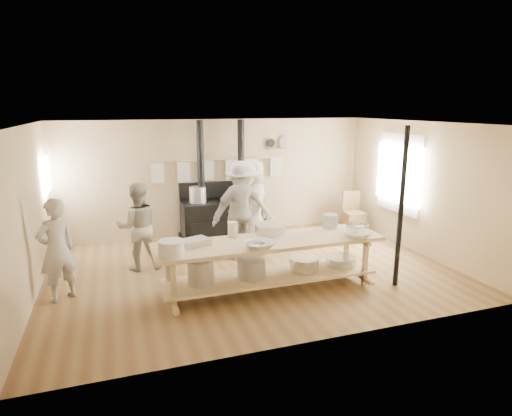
{
  "coord_description": "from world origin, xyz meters",
  "views": [
    {
      "loc": [
        -2.22,
        -6.86,
        2.89
      ],
      "look_at": [
        0.14,
        0.2,
        1.1
      ],
      "focal_mm": 30.0,
      "sensor_mm": 36.0,
      "label": 1
    }
  ],
  "objects_px": {
    "stove": "(222,215)",
    "cook_by_window": "(243,209)",
    "cook_center": "(251,206)",
    "prep_table": "(269,260)",
    "cook_far_left": "(57,250)",
    "cook_left": "(138,227)",
    "roasting_pan": "(194,242)",
    "cook_right": "(240,213)",
    "chair": "(353,220)"
  },
  "relations": [
    {
      "from": "prep_table",
      "to": "cook_by_window",
      "type": "height_order",
      "value": "cook_by_window"
    },
    {
      "from": "cook_center",
      "to": "roasting_pan",
      "type": "xyz_separation_m",
      "value": [
        -1.47,
        -1.78,
        -0.04
      ]
    },
    {
      "from": "prep_table",
      "to": "cook_left",
      "type": "xyz_separation_m",
      "value": [
        -1.88,
        1.64,
        0.27
      ]
    },
    {
      "from": "cook_center",
      "to": "chair",
      "type": "xyz_separation_m",
      "value": [
        2.73,
        0.63,
        -0.67
      ]
    },
    {
      "from": "cook_center",
      "to": "chair",
      "type": "bearing_deg",
      "value": 169.64
    },
    {
      "from": "chair",
      "to": "roasting_pan",
      "type": "height_order",
      "value": "roasting_pan"
    },
    {
      "from": "cook_far_left",
      "to": "roasting_pan",
      "type": "relative_size",
      "value": 3.69
    },
    {
      "from": "roasting_pan",
      "to": "chair",
      "type": "bearing_deg",
      "value": 29.82
    },
    {
      "from": "cook_by_window",
      "to": "roasting_pan",
      "type": "height_order",
      "value": "cook_by_window"
    },
    {
      "from": "cook_left",
      "to": "cook_by_window",
      "type": "xyz_separation_m",
      "value": [
        1.98,
        0.1,
        0.15
      ]
    },
    {
      "from": "stove",
      "to": "prep_table",
      "type": "bearing_deg",
      "value": -90.04
    },
    {
      "from": "stove",
      "to": "chair",
      "type": "distance_m",
      "value": 3.09
    },
    {
      "from": "stove",
      "to": "cook_by_window",
      "type": "bearing_deg",
      "value": -85.33
    },
    {
      "from": "cook_far_left",
      "to": "roasting_pan",
      "type": "xyz_separation_m",
      "value": [
        1.96,
        -0.61,
        0.11
      ]
    },
    {
      "from": "cook_left",
      "to": "cook_center",
      "type": "xyz_separation_m",
      "value": [
        2.2,
        0.25,
        0.15
      ]
    },
    {
      "from": "stove",
      "to": "cook_far_left",
      "type": "distance_m",
      "value": 3.88
    },
    {
      "from": "cook_far_left",
      "to": "cook_left",
      "type": "height_order",
      "value": "cook_far_left"
    },
    {
      "from": "cook_left",
      "to": "roasting_pan",
      "type": "height_order",
      "value": "cook_left"
    },
    {
      "from": "prep_table",
      "to": "cook_right",
      "type": "height_order",
      "value": "cook_right"
    },
    {
      "from": "stove",
      "to": "cook_center",
      "type": "distance_m",
      "value": 1.24
    },
    {
      "from": "cook_right",
      "to": "chair",
      "type": "bearing_deg",
      "value": -175.81
    },
    {
      "from": "cook_center",
      "to": "cook_by_window",
      "type": "xyz_separation_m",
      "value": [
        -0.21,
        -0.15,
        -0.01
      ]
    },
    {
      "from": "cook_left",
      "to": "cook_center",
      "type": "relative_size",
      "value": 0.84
    },
    {
      "from": "prep_table",
      "to": "roasting_pan",
      "type": "relative_size",
      "value": 8.38
    },
    {
      "from": "cook_right",
      "to": "prep_table",
      "type": "bearing_deg",
      "value": 77.6
    },
    {
      "from": "cook_far_left",
      "to": "cook_by_window",
      "type": "distance_m",
      "value": 3.38
    },
    {
      "from": "cook_left",
      "to": "stove",
      "type": "bearing_deg",
      "value": -143.47
    },
    {
      "from": "prep_table",
      "to": "cook_far_left",
      "type": "distance_m",
      "value": 3.2
    },
    {
      "from": "cook_far_left",
      "to": "cook_left",
      "type": "xyz_separation_m",
      "value": [
        1.23,
        0.92,
        -0.0
      ]
    },
    {
      "from": "roasting_pan",
      "to": "cook_center",
      "type": "bearing_deg",
      "value": 50.37
    },
    {
      "from": "cook_far_left",
      "to": "cook_left",
      "type": "distance_m",
      "value": 1.54
    },
    {
      "from": "stove",
      "to": "cook_left",
      "type": "relative_size",
      "value": 1.65
    },
    {
      "from": "stove",
      "to": "chair",
      "type": "height_order",
      "value": "stove"
    },
    {
      "from": "cook_left",
      "to": "cook_right",
      "type": "height_order",
      "value": "cook_right"
    },
    {
      "from": "stove",
      "to": "cook_left",
      "type": "bearing_deg",
      "value": -143.82
    },
    {
      "from": "stove",
      "to": "prep_table",
      "type": "height_order",
      "value": "stove"
    },
    {
      "from": "cook_by_window",
      "to": "cook_center",
      "type": "bearing_deg",
      "value": 55.37
    },
    {
      "from": "cook_by_window",
      "to": "chair",
      "type": "relative_size",
      "value": 2.01
    },
    {
      "from": "chair",
      "to": "roasting_pan",
      "type": "distance_m",
      "value": 4.88
    },
    {
      "from": "prep_table",
      "to": "chair",
      "type": "height_order",
      "value": "chair"
    },
    {
      "from": "cook_far_left",
      "to": "cook_left",
      "type": "relative_size",
      "value": 1.0
    },
    {
      "from": "cook_far_left",
      "to": "cook_by_window",
      "type": "height_order",
      "value": "cook_by_window"
    },
    {
      "from": "prep_table",
      "to": "cook_center",
      "type": "relative_size",
      "value": 1.91
    },
    {
      "from": "cook_far_left",
      "to": "cook_right",
      "type": "relative_size",
      "value": 0.87
    },
    {
      "from": "cook_right",
      "to": "stove",
      "type": "bearing_deg",
      "value": -102.39
    },
    {
      "from": "cook_left",
      "to": "cook_right",
      "type": "xyz_separation_m",
      "value": [
        1.88,
        -0.03,
        0.12
      ]
    },
    {
      "from": "chair",
      "to": "cook_right",
      "type": "bearing_deg",
      "value": -157.75
    },
    {
      "from": "cook_right",
      "to": "chair",
      "type": "distance_m",
      "value": 3.24
    },
    {
      "from": "cook_far_left",
      "to": "cook_center",
      "type": "distance_m",
      "value": 3.63
    },
    {
      "from": "cook_center",
      "to": "roasting_pan",
      "type": "distance_m",
      "value": 2.31
    }
  ]
}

